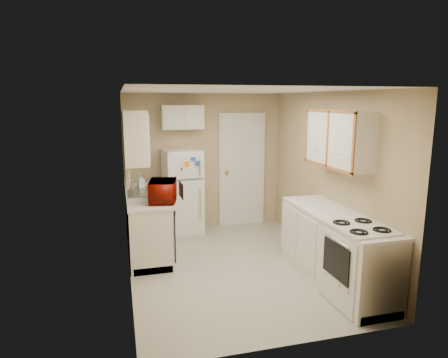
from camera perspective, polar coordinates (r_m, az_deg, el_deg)
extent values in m
plane|color=beige|center=(5.71, 1.31, -12.36)|extent=(3.80, 3.80, 0.00)
plane|color=white|center=(5.24, 1.43, 12.49)|extent=(3.80, 3.80, 0.00)
plane|color=tan|center=(5.14, -13.79, -1.27)|extent=(3.80, 3.80, 0.00)
plane|color=tan|center=(5.88, 14.58, 0.24)|extent=(3.80, 3.80, 0.00)
plane|color=tan|center=(7.16, -2.87, 2.50)|extent=(2.80, 2.80, 0.00)
plane|color=tan|center=(3.62, 9.84, -6.37)|extent=(2.80, 2.80, 0.00)
cube|color=silver|center=(6.21, -10.88, -6.16)|extent=(0.60, 1.80, 0.90)
cube|color=black|center=(5.66, -7.49, -7.37)|extent=(0.03, 0.58, 0.72)
cube|color=gray|center=(6.25, -11.12, -2.16)|extent=(0.54, 0.74, 0.16)
imported|color=maroon|center=(5.58, -8.71, -1.69)|extent=(0.57, 0.39, 0.35)
imported|color=silver|center=(6.54, -11.80, -0.34)|extent=(0.12, 0.13, 0.22)
cube|color=silver|center=(6.12, -13.81, 4.47)|extent=(0.10, 0.98, 1.08)
cube|color=silver|center=(5.27, -12.51, 5.69)|extent=(0.30, 0.45, 0.70)
cube|color=silver|center=(6.88, -5.93, -1.88)|extent=(0.66, 0.65, 1.47)
cube|color=silver|center=(6.86, -5.98, 8.79)|extent=(0.70, 0.30, 0.40)
cube|color=silver|center=(7.33, 2.57, 1.27)|extent=(0.86, 0.06, 2.08)
cube|color=silver|center=(5.27, 15.58, -9.57)|extent=(0.60, 2.00, 0.90)
cube|color=silver|center=(4.83, 18.62, -12.02)|extent=(0.58, 0.71, 0.85)
cube|color=silver|center=(5.30, 16.12, 5.55)|extent=(0.30, 1.20, 0.70)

